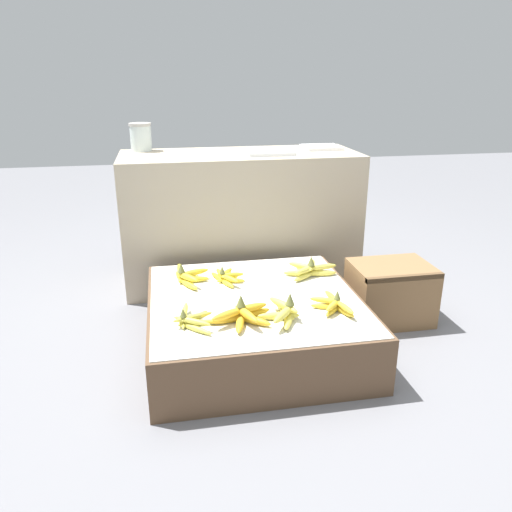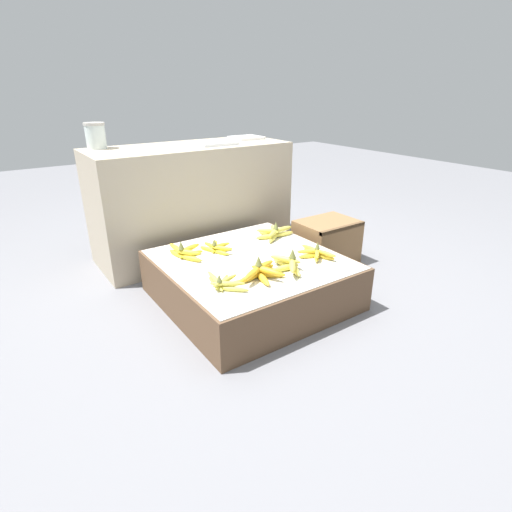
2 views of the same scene
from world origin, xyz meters
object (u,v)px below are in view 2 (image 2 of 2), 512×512
at_px(banana_bunch_front_left, 224,283).
at_px(banana_bunch_middle_midleft, 217,248).
at_px(banana_bunch_middle_left, 185,252).
at_px(glass_jar, 96,136).
at_px(banana_bunch_middle_right, 274,233).
at_px(banana_bunch_front_midleft, 261,272).
at_px(banana_bunch_front_right, 315,253).
at_px(banana_bunch_front_midright, 289,264).
at_px(foam_tray_white, 246,138).
at_px(wooden_crate, 327,242).

xyz_separation_m(banana_bunch_front_left, banana_bunch_middle_midleft, (0.19, 0.40, 0.00)).
height_order(banana_bunch_middle_left, glass_jar, glass_jar).
bearing_deg(banana_bunch_middle_right, banana_bunch_front_left, -145.98).
xyz_separation_m(banana_bunch_front_midleft, banana_bunch_front_right, (0.38, 0.04, -0.01)).
height_order(banana_bunch_front_left, banana_bunch_front_right, banana_bunch_front_right).
height_order(banana_bunch_front_right, glass_jar, glass_jar).
xyz_separation_m(banana_bunch_front_right, glass_jar, (-0.76, 1.17, 0.55)).
height_order(banana_bunch_front_left, banana_bunch_front_midright, banana_bunch_front_midright).
relative_size(banana_bunch_front_midleft, banana_bunch_front_right, 1.13).
bearing_deg(banana_bunch_middle_left, banana_bunch_front_midleft, -66.89).
distance_m(banana_bunch_middle_right, foam_tray_white, 0.87).
xyz_separation_m(banana_bunch_front_midright, banana_bunch_middle_left, (-0.35, 0.45, -0.00)).
height_order(banana_bunch_front_midright, banana_bunch_front_right, banana_bunch_front_midright).
relative_size(banana_bunch_front_left, foam_tray_white, 1.18).
xyz_separation_m(glass_jar, foam_tray_white, (1.02, -0.11, -0.07)).
height_order(banana_bunch_middle_right, foam_tray_white, foam_tray_white).
bearing_deg(banana_bunch_middle_left, glass_jar, 103.85).
bearing_deg(banana_bunch_front_midright, banana_bunch_front_right, 10.84).
height_order(banana_bunch_middle_right, glass_jar, glass_jar).
xyz_separation_m(wooden_crate, glass_jar, (-1.17, 0.84, 0.68)).
bearing_deg(banana_bunch_middle_midleft, banana_bunch_middle_left, 170.78).
distance_m(banana_bunch_middle_right, glass_jar, 1.23).
distance_m(banana_bunch_middle_left, glass_jar, 0.96).
distance_m(banana_bunch_middle_midleft, foam_tray_white, 1.06).
distance_m(wooden_crate, banana_bunch_middle_midleft, 0.81).
relative_size(banana_bunch_front_midleft, banana_bunch_middle_right, 0.99).
relative_size(wooden_crate, glass_jar, 2.47).
distance_m(banana_bunch_front_right, banana_bunch_middle_right, 0.38).
distance_m(banana_bunch_middle_left, foam_tray_white, 1.16).
bearing_deg(banana_bunch_front_right, banana_bunch_front_midleft, -174.44).
bearing_deg(banana_bunch_front_left, banana_bunch_middle_left, 88.99).
bearing_deg(banana_bunch_middle_midleft, foam_tray_white, 46.37).
relative_size(banana_bunch_front_right, banana_bunch_middle_right, 0.88).
bearing_deg(banana_bunch_middle_midleft, banana_bunch_middle_right, 0.23).
bearing_deg(banana_bunch_front_midleft, wooden_crate, 24.69).
distance_m(banana_bunch_front_midleft, foam_tray_white, 1.36).
bearing_deg(banana_bunch_front_midleft, banana_bunch_front_right, 5.56).
relative_size(wooden_crate, banana_bunch_front_left, 1.54).
distance_m(banana_bunch_front_midright, glass_jar, 1.43).
distance_m(wooden_crate, banana_bunch_front_right, 0.54).
bearing_deg(banana_bunch_front_midleft, banana_bunch_middle_midleft, 91.39).
bearing_deg(banana_bunch_middle_right, banana_bunch_front_midright, -118.27).
height_order(glass_jar, foam_tray_white, glass_jar).
distance_m(banana_bunch_front_midleft, banana_bunch_middle_right, 0.57).
bearing_deg(foam_tray_white, banana_bunch_middle_midleft, -133.63).
bearing_deg(banana_bunch_middle_right, foam_tray_white, 69.72).
xyz_separation_m(banana_bunch_front_midleft, foam_tray_white, (0.64, 1.10, 0.48)).
height_order(banana_bunch_front_midright, foam_tray_white, foam_tray_white).
bearing_deg(banana_bunch_front_midright, wooden_crate, 30.47).
xyz_separation_m(banana_bunch_front_midright, banana_bunch_front_right, (0.22, 0.04, -0.01)).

